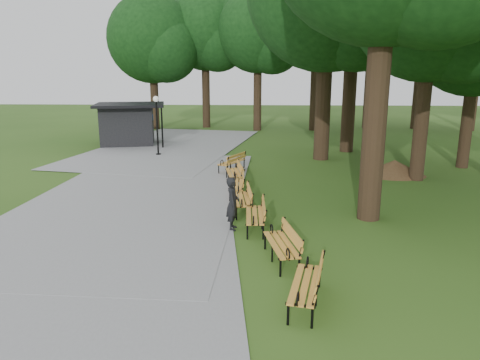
{
  "coord_description": "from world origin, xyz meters",
  "views": [
    {
      "loc": [
        0.68,
        -13.23,
        4.56
      ],
      "look_at": [
        0.05,
        0.92,
        1.1
      ],
      "focal_mm": 33.22,
      "sensor_mm": 36.0,
      "label": 1
    }
  ],
  "objects_px": {
    "bench_2": "(255,215)",
    "lawn_tree_5": "(478,30)",
    "bench_3": "(242,199)",
    "bench_5": "(234,173)",
    "bench_6": "(232,162)",
    "bench_0": "(305,284)",
    "bench_1": "(281,245)",
    "person": "(233,204)",
    "lamp_post": "(157,113)",
    "kiosk": "(128,124)",
    "bench_4": "(236,185)",
    "dirt_mound": "(394,167)",
    "lawn_tree_1": "(433,1)"
  },
  "relations": [
    {
      "from": "lawn_tree_5",
      "to": "bench_4",
      "type": "bearing_deg",
      "value": -152.29
    },
    {
      "from": "bench_5",
      "to": "bench_6",
      "type": "xyz_separation_m",
      "value": [
        -0.22,
        2.26,
        0.0
      ]
    },
    {
      "from": "bench_1",
      "to": "lawn_tree_5",
      "type": "relative_size",
      "value": 0.2
    },
    {
      "from": "lamp_post",
      "to": "bench_3",
      "type": "height_order",
      "value": "lamp_post"
    },
    {
      "from": "lamp_post",
      "to": "bench_1",
      "type": "xyz_separation_m",
      "value": [
        6.22,
        -14.06,
        -1.91
      ]
    },
    {
      "from": "bench_3",
      "to": "bench_6",
      "type": "relative_size",
      "value": 1.0
    },
    {
      "from": "lamp_post",
      "to": "bench_5",
      "type": "height_order",
      "value": "lamp_post"
    },
    {
      "from": "person",
      "to": "lamp_post",
      "type": "height_order",
      "value": "lamp_post"
    },
    {
      "from": "person",
      "to": "bench_6",
      "type": "bearing_deg",
      "value": 3.86
    },
    {
      "from": "bench_5",
      "to": "lawn_tree_5",
      "type": "distance_m",
      "value": 13.04
    },
    {
      "from": "bench_1",
      "to": "bench_4",
      "type": "height_order",
      "value": "same"
    },
    {
      "from": "bench_0",
      "to": "lamp_post",
      "type": "bearing_deg",
      "value": -145.83
    },
    {
      "from": "lamp_post",
      "to": "bench_3",
      "type": "relative_size",
      "value": 1.73
    },
    {
      "from": "bench_6",
      "to": "bench_2",
      "type": "bearing_deg",
      "value": 34.43
    },
    {
      "from": "lawn_tree_5",
      "to": "bench_5",
      "type": "bearing_deg",
      "value": -161.63
    },
    {
      "from": "kiosk",
      "to": "bench_4",
      "type": "xyz_separation_m",
      "value": [
        7.58,
        -11.89,
        -0.87
      ]
    },
    {
      "from": "bench_3",
      "to": "bench_6",
      "type": "height_order",
      "value": "same"
    },
    {
      "from": "kiosk",
      "to": "bench_0",
      "type": "height_order",
      "value": "kiosk"
    },
    {
      "from": "bench_1",
      "to": "lawn_tree_5",
      "type": "distance_m",
      "value": 16.01
    },
    {
      "from": "person",
      "to": "lawn_tree_5",
      "type": "height_order",
      "value": "lawn_tree_5"
    },
    {
      "from": "dirt_mound",
      "to": "bench_4",
      "type": "relative_size",
      "value": 1.24
    },
    {
      "from": "bench_3",
      "to": "lamp_post",
      "type": "bearing_deg",
      "value": -159.78
    },
    {
      "from": "bench_5",
      "to": "lamp_post",
      "type": "bearing_deg",
      "value": -152.73
    },
    {
      "from": "bench_3",
      "to": "bench_5",
      "type": "height_order",
      "value": "same"
    },
    {
      "from": "person",
      "to": "bench_4",
      "type": "height_order",
      "value": "person"
    },
    {
      "from": "kiosk",
      "to": "lamp_post",
      "type": "height_order",
      "value": "lamp_post"
    },
    {
      "from": "bench_5",
      "to": "bench_3",
      "type": "bearing_deg",
      "value": -2.19
    },
    {
      "from": "kiosk",
      "to": "bench_4",
      "type": "bearing_deg",
      "value": -69.37
    },
    {
      "from": "bench_3",
      "to": "bench_5",
      "type": "bearing_deg",
      "value": -179.29
    },
    {
      "from": "bench_6",
      "to": "lawn_tree_5",
      "type": "bearing_deg",
      "value": 123.01
    },
    {
      "from": "bench_0",
      "to": "kiosk",
      "type": "bearing_deg",
      "value": -142.8
    },
    {
      "from": "bench_5",
      "to": "bench_1",
      "type": "bearing_deg",
      "value": 2.32
    },
    {
      "from": "bench_1",
      "to": "lawn_tree_5",
      "type": "xyz_separation_m",
      "value": [
        9.38,
        11.53,
        5.97
      ]
    },
    {
      "from": "bench_2",
      "to": "lawn_tree_5",
      "type": "relative_size",
      "value": 0.2
    },
    {
      "from": "person",
      "to": "kiosk",
      "type": "distance_m",
      "value": 17.3
    },
    {
      "from": "bench_2",
      "to": "bench_3",
      "type": "bearing_deg",
      "value": -166.39
    },
    {
      "from": "person",
      "to": "dirt_mound",
      "type": "xyz_separation_m",
      "value": [
        6.88,
        7.47,
        -0.45
      ]
    },
    {
      "from": "bench_6",
      "to": "lawn_tree_1",
      "type": "xyz_separation_m",
      "value": [
        8.1,
        -1.3,
        6.84
      ]
    },
    {
      "from": "bench_1",
      "to": "bench_5",
      "type": "bearing_deg",
      "value": 179.95
    },
    {
      "from": "bench_6",
      "to": "lawn_tree_5",
      "type": "height_order",
      "value": "lawn_tree_5"
    },
    {
      "from": "bench_0",
      "to": "lawn_tree_1",
      "type": "height_order",
      "value": "lawn_tree_1"
    },
    {
      "from": "bench_0",
      "to": "bench_3",
      "type": "xyz_separation_m",
      "value": [
        -1.52,
        6.01,
        0.0
      ]
    },
    {
      "from": "kiosk",
      "to": "bench_6",
      "type": "height_order",
      "value": "kiosk"
    },
    {
      "from": "bench_6",
      "to": "lawn_tree_5",
      "type": "relative_size",
      "value": 0.2
    },
    {
      "from": "lawn_tree_5",
      "to": "bench_3",
      "type": "bearing_deg",
      "value": -144.12
    },
    {
      "from": "bench_0",
      "to": "bench_3",
      "type": "height_order",
      "value": "same"
    },
    {
      "from": "lamp_post",
      "to": "bench_3",
      "type": "xyz_separation_m",
      "value": [
        5.09,
        -10.13,
        -1.91
      ]
    },
    {
      "from": "person",
      "to": "bench_2",
      "type": "distance_m",
      "value": 0.74
    },
    {
      "from": "kiosk",
      "to": "bench_6",
      "type": "distance_m",
      "value": 10.48
    },
    {
      "from": "dirt_mound",
      "to": "person",
      "type": "bearing_deg",
      "value": -132.64
    }
  ]
}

